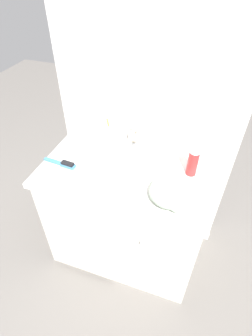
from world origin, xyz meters
name	(u,v)px	position (x,y,z in m)	size (l,w,h in m)	color
ground_plane	(127,245)	(0.00, 0.00, 0.00)	(6.00, 6.00, 0.00)	slate
wall_back	(149,75)	(0.00, 0.34, 1.10)	(1.07, 0.08, 2.20)	silver
vanity	(127,211)	(0.00, 0.00, 0.38)	(0.89, 0.59, 0.74)	silver
backsplash	(143,132)	(0.00, 0.28, 0.79)	(0.89, 0.02, 0.10)	silver
sink_faucet	(138,142)	(0.00, 0.17, 0.78)	(0.09, 0.09, 0.14)	silver
toothbrush_cup	(106,134)	(-0.19, 0.17, 0.79)	(0.08, 0.08, 0.18)	silver
soap_dispenser	(133,136)	(-0.05, 0.22, 0.79)	(0.05, 0.06, 0.13)	beige
shaving_cream_can	(193,162)	(0.32, 0.06, 0.81)	(0.05, 0.05, 0.16)	red
hairbrush	(64,164)	(-0.33, -0.10, 0.75)	(0.19, 0.04, 0.03)	teal
hand_towel	(173,193)	(0.26, -0.14, 0.78)	(0.21, 0.21, 0.09)	#A8BCA3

